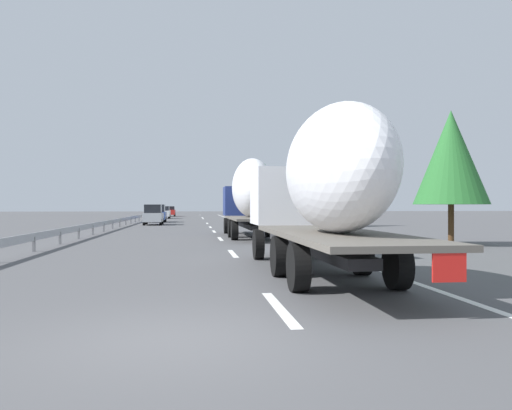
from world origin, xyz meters
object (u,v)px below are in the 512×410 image
object	(u,v)px
truck_lead	(250,194)
road_sign	(260,204)
truck_trailing	(322,186)
car_red_compact	(170,211)
car_silver_hatch	(153,215)
car_white_van	(164,212)
car_blue_sedan	(158,213)

from	to	relation	value
truck_lead	road_sign	size ratio (longest dim) A/B	4.13
truck_trailing	road_sign	world-z (taller)	truck_trailing
car_red_compact	road_sign	world-z (taller)	road_sign
car_silver_hatch	road_sign	bearing A→B (deg)	-100.62
car_white_van	truck_lead	bearing A→B (deg)	-170.84
road_sign	car_silver_hatch	bearing A→B (deg)	79.38
truck_trailing	road_sign	size ratio (longest dim) A/B	4.13
car_white_van	road_sign	distance (m)	29.57
truck_trailing	car_red_compact	size ratio (longest dim) A/B	2.73
car_white_van	car_silver_hatch	distance (m)	25.70
truck_trailing	car_silver_hatch	distance (m)	38.24
truck_trailing	car_silver_hatch	bearing A→B (deg)	10.66
car_white_van	car_red_compact	xyz separation A→B (m)	(15.25, -0.19, -0.00)
car_blue_sedan	road_sign	bearing A→B (deg)	-135.21
car_white_van	road_sign	bearing A→B (deg)	-159.09
car_silver_hatch	car_red_compact	distance (m)	40.95
car_silver_hatch	truck_trailing	bearing A→B (deg)	-169.34
car_white_van	car_blue_sedan	size ratio (longest dim) A/B	0.97
car_white_van	car_silver_hatch	size ratio (longest dim) A/B	1.03
car_silver_hatch	road_sign	size ratio (longest dim) A/B	1.44
car_blue_sedan	car_red_compact	xyz separation A→B (m)	(32.45, 0.02, -0.08)
car_blue_sedan	car_red_compact	bearing A→B (deg)	0.03
road_sign	car_red_compact	bearing A→B (deg)	13.58
truck_trailing	road_sign	xyz separation A→B (m)	(35.64, -3.10, -0.31)
car_white_van	road_sign	size ratio (longest dim) A/B	1.48
car_silver_hatch	car_blue_sedan	distance (m)	8.50
truck_trailing	car_white_van	bearing A→B (deg)	6.71
car_silver_hatch	car_blue_sedan	size ratio (longest dim) A/B	0.94
car_silver_hatch	car_white_van	bearing A→B (deg)	0.84
car_silver_hatch	road_sign	distance (m)	10.40
car_red_compact	road_sign	xyz separation A→B (m)	(-42.86, -10.35, 1.13)
car_silver_hatch	car_blue_sedan	xyz separation A→B (m)	(8.50, 0.16, 0.01)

